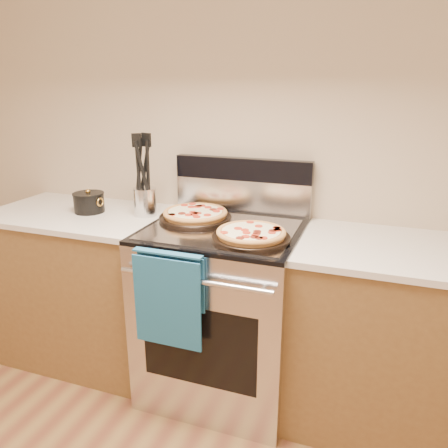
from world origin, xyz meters
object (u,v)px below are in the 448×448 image
(range_body, at_px, (223,313))
(pepperoni_pizza_front, at_px, (251,235))
(saucepan, at_px, (89,203))
(utensil_crock, at_px, (145,202))
(pepperoni_pizza_back, at_px, (195,215))

(range_body, bearing_deg, pepperoni_pizza_front, -35.84)
(range_body, height_order, saucepan, saucepan)
(utensil_crock, distance_m, saucepan, 0.33)
(pepperoni_pizza_back, xyz_separation_m, saucepan, (-0.64, -0.02, 0.01))
(pepperoni_pizza_back, bearing_deg, range_body, -21.25)
(pepperoni_pizza_back, height_order, saucepan, saucepan)
(pepperoni_pizza_back, bearing_deg, pepperoni_pizza_front, -29.05)
(pepperoni_pizza_front, xyz_separation_m, utensil_crock, (-0.67, 0.23, 0.04))
(utensil_crock, relative_size, saucepan, 0.92)
(pepperoni_pizza_front, relative_size, utensil_crock, 2.29)
(range_body, bearing_deg, utensil_crock, 168.89)
(utensil_crock, bearing_deg, saucepan, -171.73)
(range_body, height_order, utensil_crock, utensil_crock)
(pepperoni_pizza_back, bearing_deg, utensil_crock, 175.18)
(range_body, bearing_deg, saucepan, 176.64)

